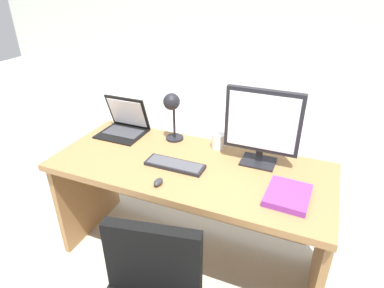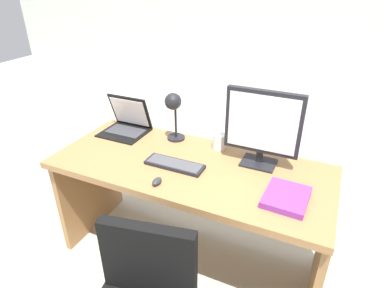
# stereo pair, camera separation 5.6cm
# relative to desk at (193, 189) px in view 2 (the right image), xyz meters

# --- Properties ---
(ground) EXTENTS (12.00, 12.00, 0.00)m
(ground) POSITION_rel_desk_xyz_m (0.00, 1.45, -0.54)
(ground) COLOR #B7B2A3
(back_wall) EXTENTS (10.00, 0.10, 2.80)m
(back_wall) POSITION_rel_desk_xyz_m (0.00, 3.19, 0.86)
(back_wall) COLOR silver
(back_wall) RESTS_ON ground
(desk) EXTENTS (1.66, 0.71, 0.75)m
(desk) POSITION_rel_desk_xyz_m (0.00, 0.00, 0.00)
(desk) COLOR #9E7042
(desk) RESTS_ON ground
(monitor) EXTENTS (0.43, 0.16, 0.46)m
(monitor) POSITION_rel_desk_xyz_m (0.37, 0.13, 0.46)
(monitor) COLOR black
(monitor) RESTS_ON desk
(laptop) EXTENTS (0.31, 0.27, 0.25)m
(laptop) POSITION_rel_desk_xyz_m (-0.60, 0.19, 0.28)
(laptop) COLOR black
(laptop) RESTS_ON desk
(keyboard) EXTENTS (0.35, 0.12, 0.02)m
(keyboard) POSITION_rel_desk_xyz_m (-0.07, -0.10, 0.22)
(keyboard) COLOR black
(keyboard) RESTS_ON desk
(mouse) EXTENTS (0.04, 0.07, 0.03)m
(mouse) POSITION_rel_desk_xyz_m (-0.07, -0.30, 0.22)
(mouse) COLOR #2D2D33
(mouse) RESTS_ON desk
(desk_lamp) EXTENTS (0.12, 0.14, 0.34)m
(desk_lamp) POSITION_rel_desk_xyz_m (-0.23, 0.20, 0.45)
(desk_lamp) COLOR black
(desk_lamp) RESTS_ON desk
(book) EXTENTS (0.22, 0.26, 0.03)m
(book) POSITION_rel_desk_xyz_m (0.59, -0.15, 0.22)
(book) COLOR purple
(book) RESTS_ON desk
(coffee_mug) EXTENTS (0.11, 0.09, 0.10)m
(coffee_mug) POSITION_rel_desk_xyz_m (0.09, 0.22, 0.26)
(coffee_mug) COLOR white
(coffee_mug) RESTS_ON desk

